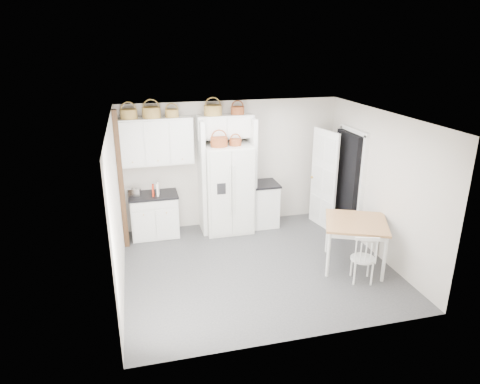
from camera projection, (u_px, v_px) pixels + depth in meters
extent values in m
plane|color=#333436|center=(257.00, 266.00, 7.48)|extent=(4.50, 4.50, 0.00)
plane|color=white|center=(259.00, 117.00, 6.60)|extent=(4.50, 4.50, 0.00)
plane|color=beige|center=(231.00, 164.00, 8.86)|extent=(4.50, 0.00, 4.50)
plane|color=beige|center=(117.00, 209.00, 6.52)|extent=(0.00, 4.00, 4.00)
plane|color=beige|center=(380.00, 186.00, 7.55)|extent=(0.00, 4.00, 4.00)
cube|color=silver|center=(228.00, 188.00, 8.63)|extent=(0.93, 0.75, 1.80)
cube|color=silver|center=(155.00, 216.00, 8.51)|extent=(0.91, 0.57, 0.84)
cube|color=silver|center=(264.00, 205.00, 9.03)|extent=(0.51, 0.61, 0.89)
cube|color=brown|center=(354.00, 244.00, 7.35)|extent=(1.33, 1.33, 0.84)
cube|color=silver|center=(363.00, 259.00, 6.89)|extent=(0.48, 0.46, 0.80)
cube|color=black|center=(153.00, 195.00, 8.36)|extent=(0.95, 0.61, 0.04)
cube|color=black|center=(264.00, 184.00, 8.87)|extent=(0.55, 0.65, 0.04)
cube|color=silver|center=(134.00, 193.00, 8.20)|extent=(0.26, 0.19, 0.16)
cube|color=red|center=(153.00, 190.00, 8.25)|extent=(0.05, 0.15, 0.21)
cube|color=white|center=(158.00, 189.00, 8.26)|extent=(0.06, 0.17, 0.25)
cylinder|color=olive|center=(129.00, 114.00, 7.87)|extent=(0.31, 0.31, 0.17)
cylinder|color=olive|center=(151.00, 113.00, 7.97)|extent=(0.34, 0.34, 0.20)
cylinder|color=olive|center=(172.00, 113.00, 8.06)|extent=(0.25, 0.25, 0.15)
cylinder|color=olive|center=(213.00, 110.00, 8.23)|extent=(0.35, 0.35, 0.19)
cylinder|color=brown|center=(238.00, 110.00, 8.35)|extent=(0.27, 0.27, 0.15)
cylinder|color=brown|center=(219.00, 142.00, 8.16)|extent=(0.33, 0.33, 0.18)
cylinder|color=brown|center=(235.00, 142.00, 8.24)|extent=(0.23, 0.23, 0.13)
cube|color=silver|center=(156.00, 141.00, 8.16)|extent=(1.40, 0.34, 0.90)
cube|color=silver|center=(225.00, 126.00, 8.40)|extent=(1.12, 0.34, 0.45)
cube|color=silver|center=(202.00, 177.00, 8.49)|extent=(0.08, 0.60, 2.30)
cube|color=silver|center=(251.00, 174.00, 8.72)|extent=(0.08, 0.60, 2.30)
cube|color=black|center=(121.00, 182.00, 7.77)|extent=(0.09, 0.09, 2.60)
cube|color=black|center=(347.00, 183.00, 8.54)|extent=(0.18, 0.85, 2.05)
cube|color=white|center=(324.00, 180.00, 8.76)|extent=(0.21, 0.79, 2.05)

